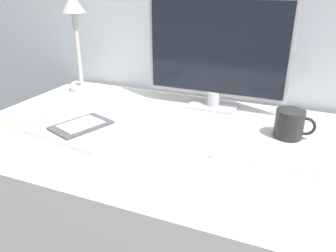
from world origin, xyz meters
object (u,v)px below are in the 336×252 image
object	(u,v)px
laptop	(85,128)
coffee_mug	(290,124)
keyboard	(268,158)
desk_lamp	(76,29)
ereader	(81,125)
monitor	(216,53)
notebook	(29,114)

from	to	relation	value
laptop	coffee_mug	distance (m)	0.66
keyboard	desk_lamp	xyz separation A→B (m)	(-0.86, 0.34, 0.26)
laptop	desk_lamp	xyz separation A→B (m)	(-0.28, 0.37, 0.26)
ereader	coffee_mug	size ratio (longest dim) A/B	1.69
keyboard	laptop	size ratio (longest dim) A/B	0.90
ereader	coffee_mug	world-z (taller)	coffee_mug
monitor	notebook	distance (m)	0.72
keyboard	monitor	bearing A→B (deg)	126.06
keyboard	laptop	bearing A→B (deg)	-176.97
keyboard	desk_lamp	size ratio (longest dim) A/B	0.72
monitor	laptop	size ratio (longest dim) A/B	1.61
desk_lamp	coffee_mug	bearing A→B (deg)	-10.23
monitor	laptop	world-z (taller)	monitor
laptop	desk_lamp	bearing A→B (deg)	127.12
coffee_mug	keyboard	bearing A→B (deg)	-103.02
ereader	monitor	bearing A→B (deg)	49.58
ereader	notebook	world-z (taller)	ereader
laptop	desk_lamp	distance (m)	0.53
monitor	ereader	world-z (taller)	monitor
keyboard	notebook	xyz separation A→B (m)	(-0.84, -0.01, 0.01)
keyboard	laptop	distance (m)	0.58
desk_lamp	notebook	distance (m)	0.43
keyboard	laptop	xyz separation A→B (m)	(-0.58, -0.03, 0.00)
notebook	laptop	bearing A→B (deg)	-4.81
keyboard	notebook	world-z (taller)	notebook
notebook	ereader	bearing A→B (deg)	-8.45
laptop	coffee_mug	bearing A→B (deg)	18.39
coffee_mug	monitor	bearing A→B (deg)	150.19
monitor	keyboard	distance (m)	0.47
desk_lamp	coffee_mug	distance (m)	0.95
ereader	notebook	xyz separation A→B (m)	(-0.26, 0.04, -0.01)
laptop	desk_lamp	size ratio (longest dim) A/B	0.80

